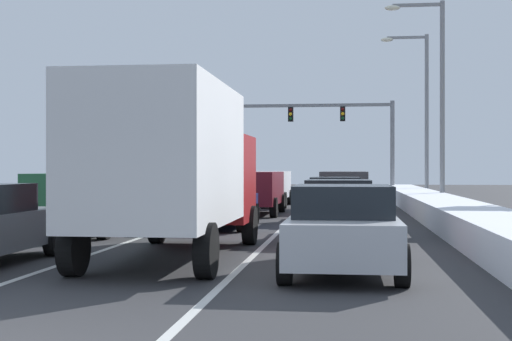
# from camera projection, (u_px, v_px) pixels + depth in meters

# --- Properties ---
(ground_plane) EXTENTS (120.00, 120.00, 0.00)m
(ground_plane) POSITION_uv_depth(u_px,v_px,m) (232.00, 225.00, 23.01)
(ground_plane) COLOR #333335
(lane_stripe_between_right_lane_and_center_lane) EXTENTS (0.14, 45.69, 0.01)m
(lane_stripe_between_right_lane_and_center_lane) POSITION_uv_depth(u_px,v_px,m) (294.00, 217.00, 26.92)
(lane_stripe_between_right_lane_and_center_lane) COLOR silver
(lane_stripe_between_right_lane_and_center_lane) RESTS_ON ground
(lane_stripe_between_center_lane_and_left_lane) EXTENTS (0.14, 45.69, 0.01)m
(lane_stripe_between_center_lane_and_left_lane) POSITION_uv_depth(u_px,v_px,m) (204.00, 216.00, 27.34)
(lane_stripe_between_center_lane_and_left_lane) COLOR silver
(lane_stripe_between_center_lane_and_left_lane) RESTS_ON ground
(snow_bank_right_shoulder) EXTENTS (1.93, 45.69, 0.73)m
(snow_bank_right_shoulder) POSITION_uv_depth(u_px,v_px,m) (440.00, 208.00, 26.27)
(snow_bank_right_shoulder) COLOR white
(snow_bank_right_shoulder) RESTS_ON ground
(snow_bank_left_shoulder) EXTENTS (1.77, 45.69, 0.79)m
(snow_bank_left_shoulder) POSITION_uv_depth(u_px,v_px,m) (69.00, 205.00, 27.99)
(snow_bank_left_shoulder) COLOR white
(snow_bank_left_shoulder) RESTS_ON ground
(sedan_silver_right_lane_nearest) EXTENTS (2.00, 4.50, 1.51)m
(sedan_silver_right_lane_nearest) POSITION_uv_depth(u_px,v_px,m) (343.00, 228.00, 12.56)
(sedan_silver_right_lane_nearest) COLOR #B7BABF
(sedan_silver_right_lane_nearest) RESTS_ON ground
(sedan_black_right_lane_second) EXTENTS (2.00, 4.50, 1.51)m
(sedan_black_right_lane_second) POSITION_uv_depth(u_px,v_px,m) (339.00, 208.00, 18.76)
(sedan_black_right_lane_second) COLOR black
(sedan_black_right_lane_second) RESTS_ON ground
(sedan_tan_right_lane_third) EXTENTS (2.00, 4.50, 1.51)m
(sedan_tan_right_lane_third) POSITION_uv_depth(u_px,v_px,m) (336.00, 199.00, 24.54)
(sedan_tan_right_lane_third) COLOR #937F60
(sedan_tan_right_lane_third) RESTS_ON ground
(suv_charcoal_right_lane_fourth) EXTENTS (2.16, 4.90, 1.67)m
(suv_charcoal_right_lane_fourth) POSITION_uv_depth(u_px,v_px,m) (344.00, 187.00, 31.26)
(suv_charcoal_right_lane_fourth) COLOR #38383D
(suv_charcoal_right_lane_fourth) RESTS_ON ground
(box_truck_center_lane_nearest) EXTENTS (2.53, 7.20, 3.36)m
(box_truck_center_lane_nearest) POSITION_uv_depth(u_px,v_px,m) (174.00, 163.00, 14.34)
(box_truck_center_lane_nearest) COLOR maroon
(box_truck_center_lane_nearest) RESTS_ON ground
(sedan_navy_center_lane_second) EXTENTS (2.00, 4.50, 1.51)m
(sedan_navy_center_lane_second) POSITION_uv_depth(u_px,v_px,m) (220.00, 202.00, 22.12)
(sedan_navy_center_lane_second) COLOR navy
(sedan_navy_center_lane_second) RESTS_ON ground
(suv_maroon_center_lane_third) EXTENTS (2.16, 4.90, 1.67)m
(suv_maroon_center_lane_third) POSITION_uv_depth(u_px,v_px,m) (254.00, 189.00, 28.34)
(suv_maroon_center_lane_third) COLOR maroon
(suv_maroon_center_lane_third) RESTS_ON ground
(suv_white_center_lane_fourth) EXTENTS (2.16, 4.90, 1.67)m
(suv_white_center_lane_fourth) POSITION_uv_depth(u_px,v_px,m) (267.00, 185.00, 34.38)
(suv_white_center_lane_fourth) COLOR silver
(suv_white_center_lane_fourth) RESTS_ON ground
(suv_green_left_lane_second) EXTENTS (2.16, 4.90, 1.67)m
(suv_green_left_lane_second) POSITION_uv_depth(u_px,v_px,m) (91.00, 197.00, 20.13)
(suv_green_left_lane_second) COLOR #1E5633
(suv_green_left_lane_second) RESTS_ON ground
(suv_silver_left_lane_third) EXTENTS (2.16, 4.90, 1.67)m
(suv_silver_left_lane_third) POSITION_uv_depth(u_px,v_px,m) (154.00, 190.00, 26.34)
(suv_silver_left_lane_third) COLOR #B7BABF
(suv_silver_left_lane_third) RESTS_ON ground
(suv_black_left_lane_fourth) EXTENTS (2.16, 4.90, 1.67)m
(suv_black_left_lane_fourth) POSITION_uv_depth(u_px,v_px,m) (185.00, 186.00, 32.60)
(suv_black_left_lane_fourth) COLOR black
(suv_black_left_lane_fourth) RESTS_ON ground
(traffic_light_gantry) EXTENTS (14.00, 0.47, 6.20)m
(traffic_light_gantry) POSITION_uv_depth(u_px,v_px,m) (311.00, 122.00, 47.56)
(traffic_light_gantry) COLOR slate
(traffic_light_gantry) RESTS_ON ground
(street_lamp_right_near) EXTENTS (2.66, 0.36, 9.28)m
(street_lamp_right_near) POSITION_uv_depth(u_px,v_px,m) (435.00, 86.00, 32.38)
(street_lamp_right_near) COLOR gray
(street_lamp_right_near) RESTS_ON ground
(street_lamp_right_mid) EXTENTS (2.66, 0.36, 9.31)m
(street_lamp_right_mid) POSITION_uv_depth(u_px,v_px,m) (421.00, 103.00, 40.59)
(street_lamp_right_mid) COLOR gray
(street_lamp_right_mid) RESTS_ON ground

